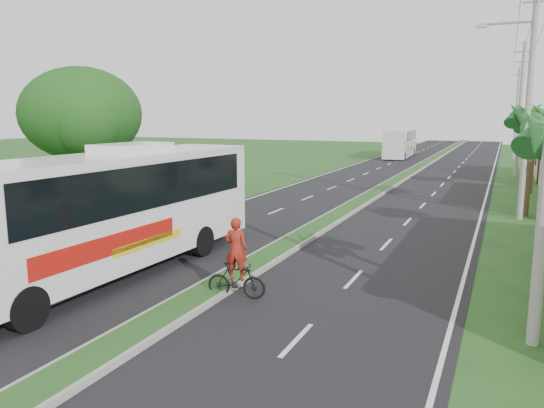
% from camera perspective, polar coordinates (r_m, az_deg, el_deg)
% --- Properties ---
extents(ground, '(180.00, 180.00, 0.00)m').
position_cam_1_polar(ground, '(14.23, -10.91, -11.91)').
color(ground, '#20481A').
rests_on(ground, ground).
extents(road_asphalt, '(14.00, 160.00, 0.02)m').
position_cam_1_polar(road_asphalt, '(32.17, 9.72, 0.24)').
color(road_asphalt, black).
rests_on(road_asphalt, ground).
extents(median_strip, '(1.20, 160.00, 0.18)m').
position_cam_1_polar(median_strip, '(32.16, 9.72, 0.40)').
color(median_strip, gray).
rests_on(median_strip, ground).
extents(lane_edge_left, '(0.12, 160.00, 0.01)m').
position_cam_1_polar(lane_edge_left, '(34.39, -1.17, 0.96)').
color(lane_edge_left, silver).
rests_on(lane_edge_left, ground).
extents(lane_edge_right, '(0.12, 160.00, 0.01)m').
position_cam_1_polar(lane_edge_right, '(31.27, 21.70, -0.60)').
color(lane_edge_right, silver).
rests_on(lane_edge_right, ground).
extents(palm_verge_c, '(2.40, 2.40, 5.85)m').
position_cam_1_polar(palm_verge_c, '(29.84, 26.31, 8.53)').
color(palm_verge_c, '#473321').
rests_on(palm_verge_c, ground).
extents(palm_verge_d, '(2.40, 2.40, 5.25)m').
position_cam_1_polar(palm_verge_d, '(38.86, 26.47, 7.70)').
color(palm_verge_d, '#473321').
rests_on(palm_verge_d, ground).
extents(shade_tree, '(6.30, 6.00, 7.54)m').
position_cam_1_polar(shade_tree, '(28.72, -19.94, 8.75)').
color(shade_tree, '#473321').
rests_on(shade_tree, ground).
extents(utility_pole_b, '(3.20, 0.28, 12.00)m').
position_cam_1_polar(utility_pole_b, '(28.85, 25.89, 10.82)').
color(utility_pole_b, gray).
rests_on(utility_pole_b, ground).
extents(utility_pole_c, '(1.60, 0.28, 11.00)m').
position_cam_1_polar(utility_pole_c, '(48.83, 25.13, 9.31)').
color(utility_pole_c, gray).
rests_on(utility_pole_c, ground).
extents(utility_pole_d, '(1.60, 0.28, 10.50)m').
position_cam_1_polar(utility_pole_d, '(68.83, 24.81, 8.95)').
color(utility_pole_d, gray).
rests_on(utility_pole_d, ground).
extents(coach_bus_main, '(3.20, 13.18, 4.23)m').
position_cam_1_polar(coach_bus_main, '(17.49, -17.25, -0.21)').
color(coach_bus_main, silver).
rests_on(coach_bus_main, ground).
extents(coach_bus_far, '(2.96, 11.50, 3.32)m').
position_cam_1_polar(coach_bus_far, '(66.72, 13.66, 6.53)').
color(coach_bus_far, silver).
rests_on(coach_bus_far, ground).
extents(motorcyclist, '(1.77, 0.77, 2.35)m').
position_cam_1_polar(motorcyclist, '(15.12, -3.86, -6.98)').
color(motorcyclist, black).
rests_on(motorcyclist, ground).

